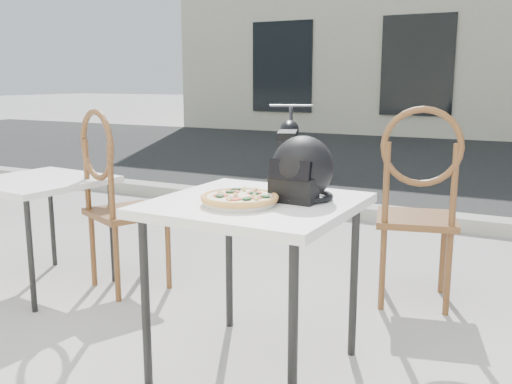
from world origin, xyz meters
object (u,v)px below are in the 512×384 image
at_px(cafe_table_main, 255,216).
at_px(cafe_chair_side, 115,191).
at_px(plate, 240,203).
at_px(helmet, 302,171).
at_px(cafe_chair_main, 418,197).
at_px(motorcycle, 288,155).
at_px(pizza, 240,197).
at_px(cafe_table_side, 39,189).

relative_size(cafe_table_main, cafe_chair_side, 0.74).
relative_size(plate, cafe_chair_side, 0.30).
relative_size(helmet, cafe_chair_main, 0.25).
height_order(cafe_table_main, motorcycle, motorcycle).
xyz_separation_m(plate, motorcycle, (-1.56, 3.95, -0.35)).
bearing_deg(cafe_table_main, motorcycle, 112.34).
bearing_deg(motorcycle, pizza, -89.82).
relative_size(cafe_chair_side, motorcycle, 0.59).
bearing_deg(plate, cafe_chair_side, 153.42).
distance_m(pizza, helmet, 0.30).
bearing_deg(helmet, motorcycle, 118.25).
xyz_separation_m(helmet, motorcycle, (-1.74, 3.73, -0.47)).
height_order(helmet, cafe_chair_side, cafe_chair_side).
bearing_deg(cafe_chair_main, plate, 53.66).
bearing_deg(cafe_table_side, pizza, -14.62).
bearing_deg(cafe_table_side, helmet, -6.57).
xyz_separation_m(cafe_table_main, cafe_table_side, (-1.67, 0.32, -0.08)).
height_order(cafe_table_main, cafe_chair_main, cafe_chair_main).
height_order(plate, cafe_table_side, plate).
relative_size(cafe_chair_main, cafe_table_side, 1.45).
relative_size(plate, cafe_table_side, 0.42).
xyz_separation_m(helmet, cafe_table_side, (-1.84, 0.21, -0.27)).
bearing_deg(helmet, cafe_chair_main, 75.77).
distance_m(helmet, cafe_table_side, 1.87).
bearing_deg(cafe_chair_main, cafe_table_side, 5.16).
bearing_deg(cafe_table_main, pizza, -97.87).
bearing_deg(plate, cafe_table_side, 165.38).
bearing_deg(motorcycle, plate, -89.83).
height_order(plate, motorcycle, motorcycle).
bearing_deg(pizza, motorcycle, 111.59).
distance_m(cafe_table_main, pizza, 0.15).
height_order(pizza, cafe_table_side, pizza).
relative_size(helmet, cafe_chair_side, 0.26).
distance_m(cafe_chair_side, motorcycle, 3.37).
bearing_deg(motorcycle, cafe_table_side, -112.98).
bearing_deg(pizza, cafe_chair_side, 153.43).
distance_m(cafe_chair_main, cafe_chair_side, 1.78).
distance_m(cafe_table_main, cafe_table_side, 1.71).
xyz_separation_m(cafe_table_main, cafe_chair_side, (-1.21, 0.49, -0.09)).
height_order(cafe_table_main, cafe_chair_side, cafe_chair_side).
bearing_deg(helmet, cafe_table_side, 176.62).
distance_m(helmet, cafe_chair_side, 1.45).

